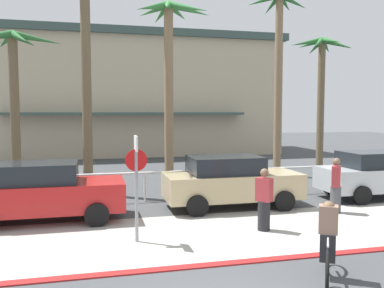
% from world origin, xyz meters
% --- Properties ---
extents(ground_plane, '(80.00, 80.00, 0.00)m').
position_xyz_m(ground_plane, '(0.00, 10.00, 0.00)').
color(ground_plane, '#424447').
extents(sidewalk_strip, '(44.00, 4.00, 0.02)m').
position_xyz_m(sidewalk_strip, '(0.00, 4.20, 0.01)').
color(sidewalk_strip, '#ADAAA0').
rests_on(sidewalk_strip, ground).
extents(curb_paint, '(44.00, 0.24, 0.03)m').
position_xyz_m(curb_paint, '(0.00, 2.20, 0.01)').
color(curb_paint, maroon).
rests_on(curb_paint, ground).
extents(building_backdrop, '(23.10, 9.91, 8.74)m').
position_xyz_m(building_backdrop, '(0.54, 26.25, 4.39)').
color(building_backdrop, '#BCAD8E').
rests_on(building_backdrop, ground).
extents(rail_fence, '(23.95, 0.08, 1.04)m').
position_xyz_m(rail_fence, '(0.00, 8.50, 0.84)').
color(rail_fence, white).
rests_on(rail_fence, ground).
extents(stop_sign_bike_lane, '(0.52, 0.56, 2.56)m').
position_xyz_m(stop_sign_bike_lane, '(-0.75, 4.04, 1.68)').
color(stop_sign_bike_lane, gray).
rests_on(stop_sign_bike_lane, ground).
extents(palm_tree_3, '(3.08, 2.99, 6.25)m').
position_xyz_m(palm_tree_3, '(-4.64, 11.52, 4.61)').
color(palm_tree_3, brown).
rests_on(palm_tree_3, ground).
extents(palm_tree_4, '(3.26, 3.22, 9.17)m').
position_xyz_m(palm_tree_4, '(-1.90, 10.20, 6.65)').
color(palm_tree_4, brown).
rests_on(palm_tree_4, ground).
extents(palm_tree_5, '(3.16, 3.13, 7.45)m').
position_xyz_m(palm_tree_5, '(1.28, 10.44, 5.52)').
color(palm_tree_5, '#846B4C').
rests_on(palm_tree_5, ground).
extents(palm_tree_6, '(3.30, 3.07, 8.78)m').
position_xyz_m(palm_tree_6, '(6.92, 12.68, 6.53)').
color(palm_tree_6, '#846B4C').
rests_on(palm_tree_6, ground).
extents(palm_tree_7, '(3.52, 3.00, 6.91)m').
position_xyz_m(palm_tree_7, '(9.68, 13.28, 5.26)').
color(palm_tree_7, brown).
rests_on(palm_tree_7, ground).
extents(car_red_1, '(4.40, 2.02, 1.69)m').
position_xyz_m(car_red_1, '(-3.13, 6.52, 0.87)').
color(car_red_1, red).
rests_on(car_red_1, ground).
extents(car_tan_2, '(4.40, 2.02, 1.69)m').
position_xyz_m(car_tan_2, '(2.59, 6.90, 0.87)').
color(car_tan_2, tan).
rests_on(car_tan_2, ground).
extents(car_silver_3, '(4.40, 2.02, 1.69)m').
position_xyz_m(car_silver_3, '(8.32, 7.07, 0.87)').
color(car_silver_3, '#B2B7BC').
rests_on(car_silver_3, ground).
extents(cyclist_black_0, '(1.02, 1.57, 1.50)m').
position_xyz_m(cyclist_black_0, '(2.46, 1.03, 0.69)').
color(cyclist_black_0, black).
rests_on(cyclist_black_0, ground).
extents(pedestrian_0, '(0.44, 0.48, 1.71)m').
position_xyz_m(pedestrian_0, '(5.49, 5.43, 0.79)').
color(pedestrian_0, '#4C4C51').
rests_on(pedestrian_0, ground).
extents(pedestrian_1, '(0.46, 0.47, 1.65)m').
position_xyz_m(pedestrian_1, '(2.58, 4.20, 0.76)').
color(pedestrian_1, '#232326').
rests_on(pedestrian_1, ground).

